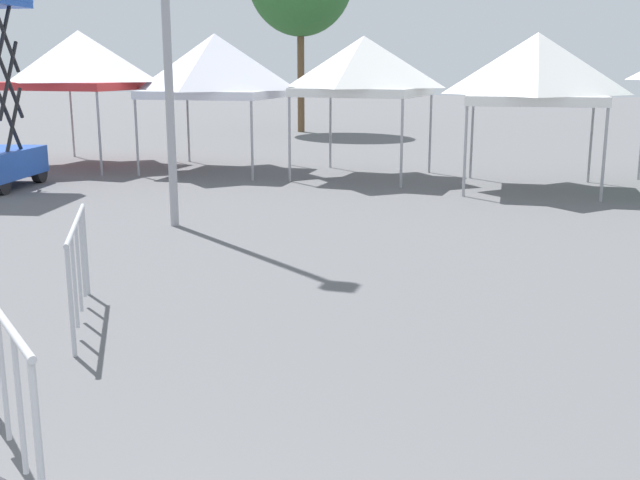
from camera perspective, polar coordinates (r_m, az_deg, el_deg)
canopy_tent_center at (r=21.37m, az=-17.61°, el=12.77°), size 3.51×3.51×3.53m
canopy_tent_left_of_center at (r=19.62m, az=-7.89°, el=12.84°), size 3.20×3.20×3.41m
canopy_tent_far_right at (r=18.24m, az=3.30°, el=12.92°), size 3.01×3.01×3.30m
canopy_tent_behind_left at (r=16.99m, az=15.97°, el=12.29°), size 2.95×2.95×3.30m
crowd_barrier_mid_lot at (r=5.53m, az=-22.88°, el=-7.76°), size 1.63×1.40×1.08m
crowd_barrier_by_lift at (r=8.16m, az=-17.77°, el=-0.86°), size 1.09×1.84×1.08m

